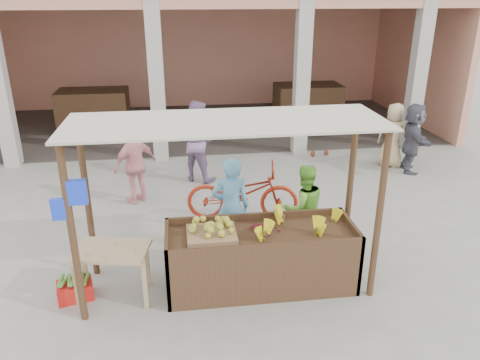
{
  "coord_description": "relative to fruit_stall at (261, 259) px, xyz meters",
  "views": [
    {
      "loc": [
        -0.54,
        -5.54,
        3.88
      ],
      "look_at": [
        0.37,
        1.2,
        1.12
      ],
      "focal_mm": 35.0,
      "sensor_mm": 36.0,
      "label": 1
    }
  ],
  "objects": [
    {
      "name": "ground",
      "position": [
        -0.5,
        0.0,
        -0.4
      ],
      "size": [
        60.0,
        60.0,
        0.0
      ],
      "primitive_type": "plane",
      "color": "gray",
      "rests_on": "ground"
    },
    {
      "name": "market_building",
      "position": [
        -0.45,
        8.93,
        2.3
      ],
      "size": [
        14.4,
        6.4,
        4.2
      ],
      "color": "tan",
      "rests_on": "ground"
    },
    {
      "name": "fruit_stall",
      "position": [
        0.0,
        0.0,
        0.0
      ],
      "size": [
        2.6,
        0.95,
        0.8
      ],
      "primitive_type": "cube",
      "color": "#4F311F",
      "rests_on": "ground"
    },
    {
      "name": "stall_awning",
      "position": [
        -0.51,
        0.06,
        1.58
      ],
      "size": [
        4.09,
        1.35,
        2.39
      ],
      "color": "#4F311F",
      "rests_on": "ground"
    },
    {
      "name": "banana_heap",
      "position": [
        0.51,
        0.06,
        0.51
      ],
      "size": [
        1.22,
        0.66,
        0.22
      ],
      "primitive_type": null,
      "color": "yellow",
      "rests_on": "fruit_stall"
    },
    {
      "name": "melon_tray",
      "position": [
        -0.67,
        0.04,
        0.49
      ],
      "size": [
        0.66,
        0.58,
        0.18
      ],
      "color": "#96724D",
      "rests_on": "fruit_stall"
    },
    {
      "name": "berry_heap",
      "position": [
        0.03,
        0.04,
        0.48
      ],
      "size": [
        0.48,
        0.39,
        0.15
      ],
      "primitive_type": "ellipsoid",
      "color": "maroon",
      "rests_on": "fruit_stall"
    },
    {
      "name": "side_table",
      "position": [
        -2.0,
        -0.07,
        0.23
      ],
      "size": [
        1.05,
        0.8,
        0.77
      ],
      "rotation": [
        0.0,
        0.0,
        -0.19
      ],
      "color": "tan",
      "rests_on": "ground"
    },
    {
      "name": "papaya_pile",
      "position": [
        -2.0,
        -0.07,
        0.47
      ],
      "size": [
        0.75,
        0.43,
        0.22
      ],
      "primitive_type": null,
      "color": "#4E9530",
      "rests_on": "side_table"
    },
    {
      "name": "red_crate",
      "position": [
        -2.54,
        0.01,
        -0.28
      ],
      "size": [
        0.52,
        0.43,
        0.24
      ],
      "primitive_type": "cube",
      "rotation": [
        0.0,
        0.0,
        0.24
      ],
      "color": "red",
      "rests_on": "ground"
    },
    {
      "name": "plantain_bundle",
      "position": [
        -2.54,
        0.01,
        -0.13
      ],
      "size": [
        0.37,
        0.26,
        0.07
      ],
      "primitive_type": null,
      "color": "#4B8530",
      "rests_on": "red_crate"
    },
    {
      "name": "produce_sacks",
      "position": [
        2.46,
        5.29,
        -0.09
      ],
      "size": [
        0.83,
        0.51,
        0.63
      ],
      "color": "maroon",
      "rests_on": "ground"
    },
    {
      "name": "vendor_blue",
      "position": [
        -0.32,
        0.86,
        0.47
      ],
      "size": [
        0.66,
        0.49,
        1.73
      ],
      "primitive_type": "imported",
      "rotation": [
        0.0,
        0.0,
        3.16
      ],
      "color": "#5FA7D0",
      "rests_on": "ground"
    },
    {
      "name": "vendor_green",
      "position": [
        0.84,
        0.89,
        0.36
      ],
      "size": [
        0.78,
        0.52,
        1.52
      ],
      "primitive_type": "imported",
      "rotation": [
        0.0,
        0.0,
        3.29
      ],
      "color": "#7CD042",
      "rests_on": "ground"
    },
    {
      "name": "motorcycle",
      "position": [
        0.03,
        2.06,
        0.15
      ],
      "size": [
        1.05,
        2.19,
        1.1
      ],
      "primitive_type": "imported",
      "rotation": [
        0.0,
        0.0,
        1.41
      ],
      "color": "#A02712",
      "rests_on": "ground"
    },
    {
      "name": "shopper_b",
      "position": [
        -1.9,
        3.09,
        0.43
      ],
      "size": [
        1.09,
        0.98,
        1.66
      ],
      "primitive_type": "imported",
      "rotation": [
        0.0,
        0.0,
        3.76
      ],
      "color": "pink",
      "rests_on": "ground"
    },
    {
      "name": "shopper_c",
      "position": [
        3.9,
        4.37,
        0.44
      ],
      "size": [
        0.95,
        0.93,
        1.67
      ],
      "primitive_type": "imported",
      "rotation": [
        0.0,
        0.0,
        2.39
      ],
      "color": "tan",
      "rests_on": "ground"
    },
    {
      "name": "shopper_d",
      "position": [
        4.19,
        3.98,
        0.44
      ],
      "size": [
        0.99,
        1.66,
        1.68
      ],
      "primitive_type": "imported",
      "rotation": [
        0.0,
        0.0,
        1.32
      ],
      "color": "#4D4B58",
      "rests_on": "ground"
    },
    {
      "name": "shopper_f",
      "position": [
        -0.67,
        4.13,
        0.56
      ],
      "size": [
        1.08,
        0.95,
        1.93
      ],
      "primitive_type": "imported",
      "rotation": [
        0.0,
        0.0,
        2.59
      ],
      "color": "gray",
      "rests_on": "ground"
    }
  ]
}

